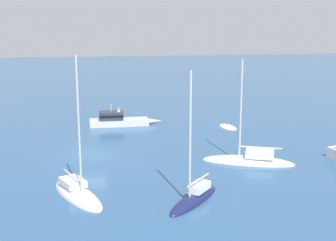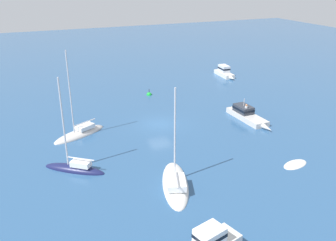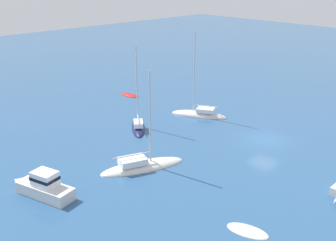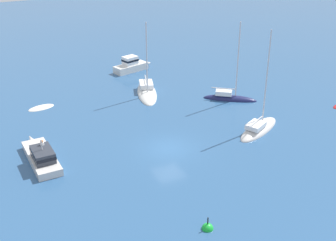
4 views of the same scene
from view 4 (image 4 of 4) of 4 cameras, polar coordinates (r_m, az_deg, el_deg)
The scene contains 8 objects.
ground_plane at distance 37.06m, azimuth 0.07°, elevation -3.64°, with size 160.00×160.00×0.00m, color #2D5684.
cabin_cruiser at distance 36.25m, azimuth -16.22°, elevation -4.42°, with size 2.07×7.49×2.31m.
sailboat at distance 47.32m, azimuth 8.02°, elevation 2.90°, with size 5.30×4.50×8.88m.
launch at distance 56.01m, azimuth -4.71°, elevation 7.21°, with size 5.67×2.74×1.94m.
rib_1 at distance 46.68m, azimuth -16.24°, elevation 1.59°, with size 2.99×1.95×0.35m.
sloop at distance 48.66m, azimuth -2.78°, elevation 3.72°, with size 4.34×7.52×8.59m.
sloop_1 at distance 40.98m, azimuth 11.75°, elevation -1.07°, with size 6.41×4.46×9.73m.
channel_buoy at distance 28.37m, azimuth 5.18°, elevation -13.90°, with size 0.75×0.75×1.23m.
Camera 4 is at (14.55, 29.08, 17.78)m, focal length 46.64 mm.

